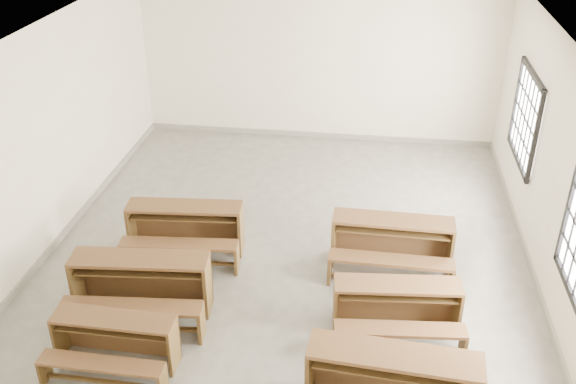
# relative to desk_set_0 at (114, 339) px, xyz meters

# --- Properties ---
(room) EXTENTS (8.50, 8.50, 3.20)m
(room) POSITION_rel_desk_set_0_xyz_m (1.73, 2.59, 1.77)
(room) COLOR gray
(room) RESTS_ON ground
(desk_set_0) EXTENTS (1.42, 0.75, 0.64)m
(desk_set_0) POSITION_rel_desk_set_0_xyz_m (0.00, 0.00, 0.00)
(desk_set_0) COLOR brown
(desk_set_0) RESTS_ON ground
(desk_set_1) EXTENTS (1.81, 1.05, 0.78)m
(desk_set_1) POSITION_rel_desk_set_0_xyz_m (-0.02, 0.97, 0.09)
(desk_set_1) COLOR brown
(desk_set_1) RESTS_ON ground
(desk_set_2) EXTENTS (1.73, 1.00, 0.75)m
(desk_set_2) POSITION_rel_desk_set_0_xyz_m (0.15, 2.38, 0.07)
(desk_set_2) COLOR brown
(desk_set_2) RESTS_ON ground
(desk_set_3) EXTENTS (1.84, 1.05, 0.80)m
(desk_set_3) POSITION_rel_desk_set_0_xyz_m (3.13, -0.33, 0.10)
(desk_set_3) COLOR brown
(desk_set_3) RESTS_ON ground
(desk_set_4) EXTENTS (1.60, 0.93, 0.69)m
(desk_set_4) POSITION_rel_desk_set_0_xyz_m (3.20, 1.02, 0.03)
(desk_set_4) COLOR brown
(desk_set_4) RESTS_ON ground
(desk_set_5) EXTENTS (1.70, 0.90, 0.76)m
(desk_set_5) POSITION_rel_desk_set_0_xyz_m (3.13, 2.40, 0.07)
(desk_set_5) COLOR brown
(desk_set_5) RESTS_ON ground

